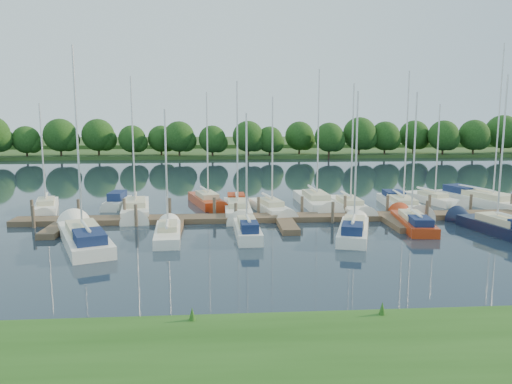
{
  "coord_description": "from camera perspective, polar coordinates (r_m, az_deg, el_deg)",
  "views": [
    {
      "loc": [
        -4.75,
        -29.06,
        8.02
      ],
      "look_at": [
        -2.02,
        8.0,
        2.2
      ],
      "focal_mm": 35.0,
      "sensor_mm": 36.0,
      "label": 1
    }
  ],
  "objects": [
    {
      "name": "ground",
      "position": [
        30.52,
        4.92,
        -6.37
      ],
      "size": [
        260.0,
        260.0,
        0.0
      ],
      "primitive_type": "plane",
      "color": "#17242F",
      "rests_on": "ground"
    },
    {
      "name": "dock",
      "position": [
        37.5,
        3.16,
        -3.15
      ],
      "size": [
        40.0,
        6.0,
        0.4
      ],
      "color": "#4E3F2B",
      "rests_on": "ground"
    },
    {
      "name": "mooring_pilings",
      "position": [
        38.51,
        2.95,
        -2.22
      ],
      "size": [
        38.24,
        2.84,
        2.0
      ],
      "color": "#473D33",
      "rests_on": "ground"
    },
    {
      "name": "far_shore",
      "position": [
        104.45,
        -1.6,
        4.66
      ],
      "size": [
        180.0,
        30.0,
        0.6
      ],
      "primitive_type": "cube",
      "color": "#23461B",
      "rests_on": "ground"
    },
    {
      "name": "distant_hill",
      "position": [
        129.35,
        -2.11,
        5.65
      ],
      "size": [
        220.0,
        40.0,
        1.4
      ],
      "primitive_type": "cube",
      "color": "#3D5826",
      "rests_on": "ground"
    },
    {
      "name": "treeline",
      "position": [
        91.22,
        0.54,
        6.37
      ],
      "size": [
        147.29,
        9.75,
        8.26
      ],
      "color": "#38281C",
      "rests_on": "ground"
    },
    {
      "name": "sailboat_n_0",
      "position": [
        44.91,
        -22.85,
        -1.73
      ],
      "size": [
        3.25,
        7.19,
        9.25
      ],
      "rotation": [
        0.0,
        0.0,
        3.41
      ],
      "color": "white",
      "rests_on": "ground"
    },
    {
      "name": "motorboat",
      "position": [
        45.3,
        -15.6,
        -1.19
      ],
      "size": [
        1.74,
        5.15,
        1.6
      ],
      "rotation": [
        0.0,
        0.0,
        3.08
      ],
      "color": "white",
      "rests_on": "ground"
    },
    {
      "name": "sailboat_n_2",
      "position": [
        41.6,
        -13.59,
        -2.07
      ],
      "size": [
        3.14,
        8.98,
        11.34
      ],
      "rotation": [
        0.0,
        0.0,
        3.28
      ],
      "color": "white",
      "rests_on": "ground"
    },
    {
      "name": "sailboat_n_3",
      "position": [
        44.27,
        -5.57,
        -1.21
      ],
      "size": [
        3.63,
        8.03,
        10.32
      ],
      "rotation": [
        0.0,
        0.0,
        3.41
      ],
      "color": "#AB2F0F",
      "rests_on": "ground"
    },
    {
      "name": "sailboat_n_4",
      "position": [
        40.53,
        -2.13,
        -2.04
      ],
      "size": [
        2.11,
        8.57,
        10.97
      ],
      "rotation": [
        0.0,
        0.0,
        3.15
      ],
      "color": "white",
      "rests_on": "ground"
    },
    {
      "name": "sailboat_n_5",
      "position": [
        40.9,
        1.74,
        -2.02
      ],
      "size": [
        3.14,
        7.67,
        9.8
      ],
      "rotation": [
        0.0,
        0.0,
        3.36
      ],
      "color": "white",
      "rests_on": "ground"
    },
    {
      "name": "sailboat_n_6",
      "position": [
        44.05,
        6.88,
        -1.28
      ],
      "size": [
        2.69,
        9.62,
        12.24
      ],
      "rotation": [
        0.0,
        0.0,
        3.19
      ],
      "color": "white",
      "rests_on": "ground"
    },
    {
      "name": "sailboat_n_7",
      "position": [
        42.64,
        10.65,
        -1.72
      ],
      "size": [
        2.2,
        8.54,
        10.84
      ],
      "rotation": [
        0.0,
        0.0,
        3.16
      ],
      "color": "white",
      "rests_on": "ground"
    },
    {
      "name": "sailboat_n_8",
      "position": [
        44.41,
        16.34,
        -1.46
      ],
      "size": [
        2.85,
        9.55,
        11.91
      ],
      "rotation": [
        0.0,
        0.0,
        3.07
      ],
      "color": "white",
      "rests_on": "ground"
    },
    {
      "name": "sailboat_n_9",
      "position": [
        48.13,
        19.57,
        -0.88
      ],
      "size": [
        3.32,
        7.28,
        9.27
      ],
      "rotation": [
        0.0,
        0.0,
        3.42
      ],
      "color": "white",
      "rests_on": "ground"
    },
    {
      "name": "sailboat_n_10",
      "position": [
        48.37,
        25.0,
        -1.08
      ],
      "size": [
        5.47,
        11.46,
        14.38
      ],
      "rotation": [
        0.0,
        0.0,
        3.44
      ],
      "color": "white",
      "rests_on": "ground"
    },
    {
      "name": "sailboat_s_0",
      "position": [
        33.14,
        -19.09,
        -5.01
      ],
      "size": [
        5.35,
        9.83,
        12.57
      ],
      "rotation": [
        0.0,
        0.0,
        0.39
      ],
      "color": "white",
      "rests_on": "ground"
    },
    {
      "name": "sailboat_s_1",
      "position": [
        33.23,
        -10.03,
        -4.72
      ],
      "size": [
        1.99,
        6.77,
        8.68
      ],
      "rotation": [
        0.0,
        0.0,
        0.07
      ],
      "color": "white",
      "rests_on": "ground"
    },
    {
      "name": "sailboat_s_2",
      "position": [
        33.05,
        -1.01,
        -4.53
      ],
      "size": [
        1.68,
        6.41,
        8.53
      ],
      "rotation": [
        0.0,
        0.0,
        0.03
      ],
      "color": "white",
      "rests_on": "ground"
    },
    {
      "name": "sailboat_s_3",
      "position": [
        33.68,
        11.09,
        -4.46
      ],
      "size": [
        3.7,
        7.65,
        9.9
      ],
      "rotation": [
        0.0,
        0.0,
        -0.31
      ],
      "color": "white",
      "rests_on": "ground"
    },
    {
      "name": "sailboat_s_4",
      "position": [
        37.51,
        17.44,
        -3.36
      ],
      "size": [
        2.67,
        7.84,
        9.9
      ],
      "rotation": [
        0.0,
        0.0,
        -0.13
      ],
      "color": "#AB2F0F",
      "rests_on": "ground"
    },
    {
      "name": "sailboat_s_5",
      "position": [
        37.46,
        26.25,
        -3.86
      ],
      "size": [
        3.45,
        8.64,
        11.02
      ],
      "rotation": [
        0.0,
        0.0,
        0.2
      ],
      "color": "black",
      "rests_on": "ground"
    }
  ]
}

